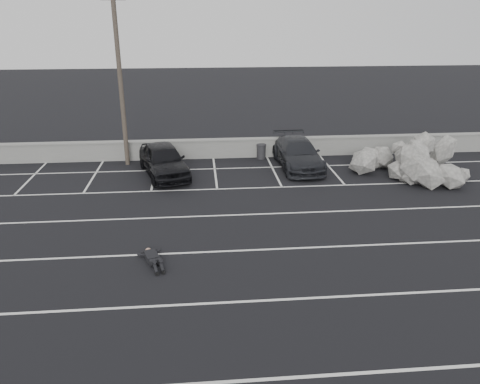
{
  "coord_description": "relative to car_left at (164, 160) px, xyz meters",
  "views": [
    {
      "loc": [
        0.25,
        -11.04,
        7.55
      ],
      "look_at": [
        1.78,
        5.95,
        1.0
      ],
      "focal_mm": 35.0,
      "sensor_mm": 36.0,
      "label": 1
    }
  ],
  "objects": [
    {
      "name": "ground",
      "position": [
        1.53,
        -11.21,
        -0.79
      ],
      "size": [
        120.0,
        120.0,
        0.0
      ],
      "primitive_type": "plane",
      "color": "black",
      "rests_on": "ground"
    },
    {
      "name": "seawall",
      "position": [
        1.53,
        2.79,
        -0.24
      ],
      "size": [
        50.0,
        0.45,
        1.06
      ],
      "color": "gray",
      "rests_on": "ground"
    },
    {
      "name": "stall_lines",
      "position": [
        1.45,
        -6.81,
        -0.79
      ],
      "size": [
        36.0,
        20.05,
        0.01
      ],
      "color": "silver",
      "rests_on": "ground"
    },
    {
      "name": "car_left",
      "position": [
        0.0,
        0.0,
        0.0
      ],
      "size": [
        3.1,
        4.97,
        1.58
      ],
      "primitive_type": "imported",
      "rotation": [
        0.0,
        0.0,
        0.29
      ],
      "color": "black",
      "rests_on": "ground"
    },
    {
      "name": "car_right",
      "position": [
        6.87,
        0.75,
        -0.07
      ],
      "size": [
        2.19,
        5.05,
        1.45
      ],
      "primitive_type": "imported",
      "rotation": [
        0.0,
        0.0,
        0.03
      ],
      "color": "black",
      "rests_on": "ground"
    },
    {
      "name": "utility_pole",
      "position": [
        -2.05,
        1.99,
        3.63
      ],
      "size": [
        1.16,
        0.23,
        8.73
      ],
      "color": "#4C4238",
      "rests_on": "ground"
    },
    {
      "name": "trash_bin",
      "position": [
        5.17,
        2.39,
        -0.38
      ],
      "size": [
        0.69,
        0.69,
        0.81
      ],
      "rotation": [
        0.0,
        0.0,
        -0.39
      ],
      "color": "#2A2A2D",
      "rests_on": "ground"
    },
    {
      "name": "riprap_pile",
      "position": [
        11.97,
        -1.44,
        -0.18
      ],
      "size": [
        5.84,
        4.83,
        1.44
      ],
      "color": "#9A9690",
      "rests_on": "ground"
    },
    {
      "name": "person",
      "position": [
        0.11,
        -8.55,
        -0.58
      ],
      "size": [
        2.13,
        2.59,
        0.42
      ],
      "primitive_type": null,
      "rotation": [
        0.0,
        0.0,
        0.34
      ],
      "color": "black",
      "rests_on": "ground"
    }
  ]
}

